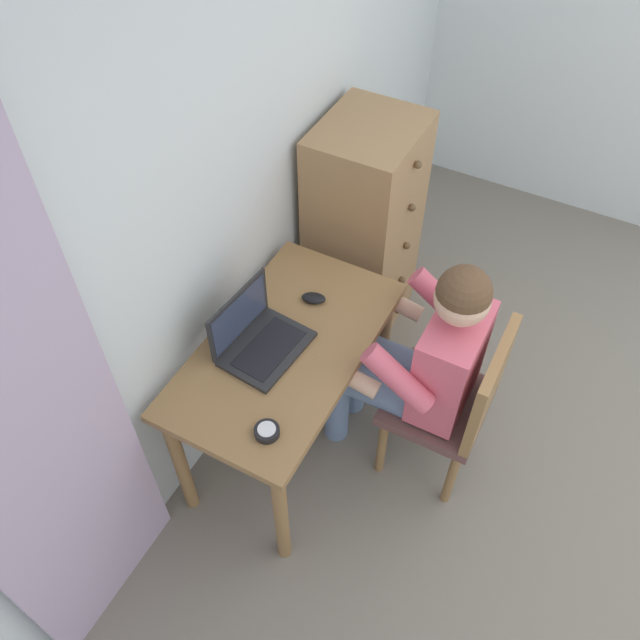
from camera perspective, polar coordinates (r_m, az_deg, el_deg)
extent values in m
cube|color=silver|center=(2.44, -8.54, 12.18)|extent=(4.80, 0.05, 2.50)
cube|color=#B29EBC|center=(2.01, -24.05, -9.67)|extent=(0.62, 0.03, 2.20)
cube|color=olive|center=(2.53, -3.06, -2.45)|extent=(1.05, 0.58, 0.03)
cylinder|color=olive|center=(2.57, -3.44, -16.77)|extent=(0.06, 0.06, 0.70)
cylinder|color=olive|center=(3.02, 5.54, -2.31)|extent=(0.06, 0.06, 0.70)
cylinder|color=olive|center=(2.73, -12.17, -12.22)|extent=(0.06, 0.06, 0.70)
cylinder|color=olive|center=(3.15, -2.23, 0.80)|extent=(0.06, 0.06, 0.70)
cube|color=#9E754C|center=(3.22, 3.86, 7.82)|extent=(0.52, 0.43, 1.16)
sphere|color=brown|center=(3.49, 6.88, 0.84)|extent=(0.04, 0.04, 0.04)
sphere|color=brown|center=(3.32, 7.24, 3.53)|extent=(0.04, 0.04, 0.04)
sphere|color=brown|center=(3.16, 7.64, 6.49)|extent=(0.04, 0.04, 0.04)
sphere|color=brown|center=(3.01, 8.09, 9.75)|extent=(0.04, 0.04, 0.04)
sphere|color=brown|center=(2.87, 8.60, 13.35)|extent=(0.04, 0.04, 0.04)
cube|color=brown|center=(2.77, 10.28, -7.13)|extent=(0.42, 0.40, 0.05)
cube|color=olive|center=(2.57, 14.72, -5.64)|extent=(0.42, 0.04, 0.42)
cylinder|color=olive|center=(3.07, 8.08, -6.02)|extent=(0.04, 0.04, 0.40)
cylinder|color=olive|center=(2.89, 5.47, -10.93)|extent=(0.04, 0.04, 0.40)
cylinder|color=olive|center=(3.04, 13.68, -8.22)|extent=(0.04, 0.04, 0.40)
cylinder|color=olive|center=(2.86, 11.47, -13.36)|extent=(0.04, 0.04, 0.40)
cylinder|color=#6B84AD|center=(2.82, 6.92, -3.61)|extent=(0.14, 0.40, 0.14)
cylinder|color=#6B84AD|center=(2.72, 5.41, -6.28)|extent=(0.14, 0.40, 0.14)
cylinder|color=#6B84AD|center=(3.05, 3.06, -4.91)|extent=(0.11, 0.11, 0.47)
cylinder|color=#6B84AD|center=(2.95, 1.53, -7.41)|extent=(0.11, 0.11, 0.47)
cube|color=#D1566B|center=(2.55, 11.32, -3.75)|extent=(0.36, 0.20, 0.46)
cylinder|color=#D1566B|center=(2.65, 10.62, 1.73)|extent=(0.09, 0.30, 0.25)
cylinder|color=#D1566B|center=(2.37, 6.86, -5.15)|extent=(0.09, 0.30, 0.25)
cylinder|color=#DBAD8E|center=(2.76, 6.47, 1.67)|extent=(0.07, 0.27, 0.11)
cylinder|color=#DBAD8E|center=(2.50, 2.43, -4.87)|extent=(0.07, 0.27, 0.11)
sphere|color=#DBAD8E|center=(2.28, 12.43, 1.85)|extent=(0.20, 0.20, 0.20)
sphere|color=#513823|center=(2.26, 12.55, 2.37)|extent=(0.20, 0.20, 0.20)
cube|color=#232326|center=(2.50, -4.67, -2.54)|extent=(0.36, 0.27, 0.02)
cube|color=black|center=(2.49, -4.50, -2.49)|extent=(0.30, 0.18, 0.00)
cube|color=#232326|center=(2.47, -7.17, 0.45)|extent=(0.34, 0.04, 0.22)
cube|color=#2D3851|center=(2.46, -7.06, 0.39)|extent=(0.30, 0.03, 0.18)
ellipsoid|color=black|center=(2.66, -0.56, 1.94)|extent=(0.09, 0.11, 0.03)
cylinder|color=black|center=(2.28, -4.69, -9.74)|extent=(0.09, 0.09, 0.03)
cylinder|color=silver|center=(2.27, -4.72, -9.54)|extent=(0.06, 0.06, 0.00)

